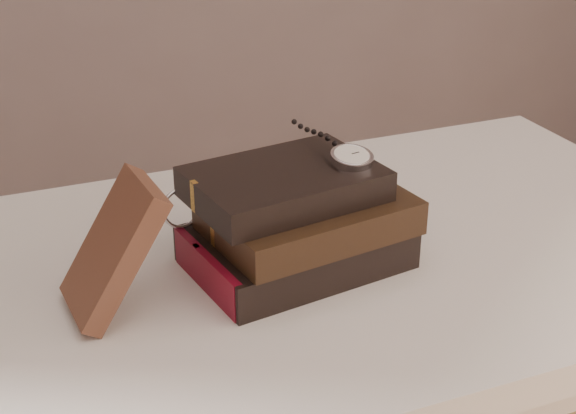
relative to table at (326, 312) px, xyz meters
name	(u,v)px	position (x,y,z in m)	size (l,w,h in m)	color
table	(326,312)	(0.00, 0.00, 0.00)	(1.00, 0.60, 0.75)	silver
book_stack	(297,221)	(-0.05, -0.02, 0.15)	(0.26, 0.19, 0.12)	black
journal	(114,249)	(-0.26, -0.04, 0.16)	(0.02, 0.10, 0.16)	#412319
pocket_watch	(349,155)	(0.01, -0.02, 0.22)	(0.06, 0.15, 0.02)	silver
eyeglasses	(199,202)	(-0.14, 0.05, 0.16)	(0.11, 0.13, 0.05)	silver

